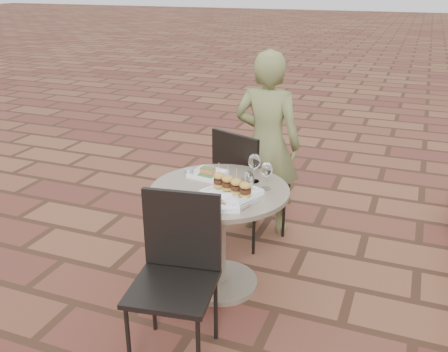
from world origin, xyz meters
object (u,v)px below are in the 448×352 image
(cafe_table, at_px, (220,222))
(chair_far, at_px, (244,178))
(chair_near, at_px, (177,263))
(plate_sliders, at_px, (232,188))
(diner, at_px, (267,144))
(plate_tuna, at_px, (218,203))
(plate_salmon, at_px, (208,173))

(cafe_table, distance_m, chair_far, 0.64)
(chair_near, relative_size, plate_sliders, 2.48)
(cafe_table, xyz_separation_m, diner, (0.03, 0.93, 0.26))
(plate_tuna, bearing_deg, chair_near, -100.44)
(plate_sliders, xyz_separation_m, plate_tuna, (-0.02, -0.17, -0.03))
(chair_far, xyz_separation_m, chair_near, (0.07, -1.29, 0.00))
(plate_salmon, bearing_deg, plate_tuna, -59.14)
(cafe_table, xyz_separation_m, plate_tuna, (0.09, -0.24, 0.26))
(cafe_table, relative_size, plate_tuna, 2.84)
(plate_sliders, bearing_deg, plate_salmon, 138.00)
(diner, distance_m, plate_sliders, 1.01)
(diner, xyz_separation_m, plate_sliders, (0.08, -1.00, 0.03))
(plate_salmon, bearing_deg, chair_near, -78.38)
(cafe_table, height_order, chair_far, chair_far)
(chair_near, bearing_deg, chair_far, 84.10)
(plate_sliders, bearing_deg, cafe_table, 148.24)
(cafe_table, height_order, diner, diner)
(cafe_table, height_order, plate_sliders, plate_sliders)
(chair_far, xyz_separation_m, plate_sliders, (0.17, -0.71, 0.23))
(chair_far, bearing_deg, diner, -85.52)
(cafe_table, relative_size, plate_salmon, 3.70)
(cafe_table, relative_size, plate_sliders, 2.40)
(chair_near, relative_size, diner, 0.62)
(chair_far, xyz_separation_m, plate_tuna, (0.14, -0.87, 0.20))
(plate_tuna, bearing_deg, chair_far, 99.35)
(cafe_table, relative_size, chair_near, 0.97)
(chair_far, xyz_separation_m, diner, (0.09, 0.30, 0.20))
(chair_near, distance_m, plate_salmon, 0.86)
(chair_far, relative_size, diner, 0.62)
(chair_far, distance_m, chair_near, 1.29)
(chair_near, height_order, plate_salmon, chair_near)
(chair_near, height_order, plate_tuna, chair_near)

